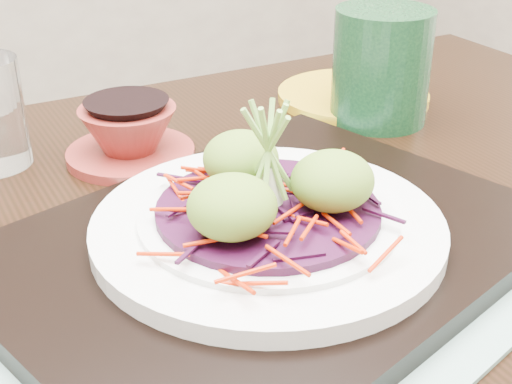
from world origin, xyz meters
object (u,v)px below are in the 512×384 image
serving_tray (268,246)px  terracotta_bowl_set (129,136)px  dining_table (224,348)px  yellow_plate (353,96)px  green_jar (381,66)px  white_plate (268,225)px

serving_tray → terracotta_bowl_set: terracotta_bowl_set is taller
dining_table → serving_tray: bearing=-51.4°
yellow_plate → green_jar: (-0.01, -0.07, 0.06)m
white_plate → terracotta_bowl_set: size_ratio=1.57×
dining_table → serving_tray: 0.13m
dining_table → yellow_plate: bearing=38.3°
white_plate → green_jar: (0.27, 0.21, 0.03)m
white_plate → dining_table: bearing=128.5°
dining_table → green_jar: green_jar is taller
white_plate → green_jar: green_jar is taller
terracotta_bowl_set → green_jar: bearing=-7.1°
serving_tray → green_jar: bearing=22.0°
terracotta_bowl_set → green_jar: 0.31m
serving_tray → terracotta_bowl_set: 0.25m
dining_table → green_jar: 0.39m
terracotta_bowl_set → yellow_plate: (0.32, 0.03, -0.02)m
terracotta_bowl_set → yellow_plate: 0.32m
serving_tray → yellow_plate: size_ratio=2.25×
serving_tray → green_jar: (0.27, 0.21, 0.05)m
serving_tray → yellow_plate: (0.29, 0.28, -0.01)m
serving_tray → terracotta_bowl_set: size_ratio=2.41×
serving_tray → yellow_plate: bearing=28.7°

